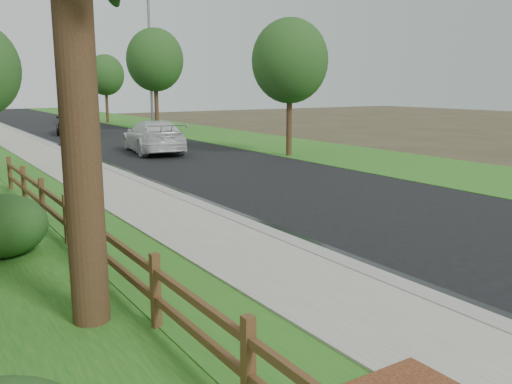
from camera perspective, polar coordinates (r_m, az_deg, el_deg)
ground at (r=8.07m, az=23.86°, el=-14.30°), size 120.00×120.00×0.00m
road at (r=40.48m, az=-17.28°, el=5.98°), size 8.00×90.00×0.02m
curb at (r=39.55m, az=-23.17°, el=5.55°), size 0.40×90.00×0.12m
wet_gutter at (r=39.62m, az=-22.66°, el=5.54°), size 0.50×90.00×0.00m
sidewalk at (r=39.36m, az=-25.03°, el=5.36°), size 2.20×90.00×0.10m
verge_far at (r=42.85m, az=-8.33°, el=6.64°), size 6.00×90.00×0.04m
ranch_fence at (r=10.94m, az=-17.79°, el=-3.79°), size 0.12×16.92×1.10m
white_suv at (r=27.58m, az=-10.78°, el=5.77°), size 3.02×5.82×1.61m
dark_car_mid at (r=39.95m, az=-18.82°, el=7.07°), size 3.19×5.36×1.71m
dark_car_far at (r=50.72m, az=-18.60°, el=7.72°), size 2.92×4.80×1.49m
streetlight at (r=39.71m, az=-11.28°, el=13.82°), size 2.06×0.98×9.35m
shrub_b at (r=11.79m, az=-25.29°, el=-3.24°), size 1.90×1.90×1.25m
tree_near_right at (r=25.76m, az=3.59°, el=13.58°), size 3.55×3.55×6.39m
tree_mid_right at (r=39.96m, az=-10.59°, el=13.49°), size 4.02×4.02×7.29m
tree_far_right at (r=50.41m, az=-15.57°, el=11.77°), size 3.25×3.25×5.99m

